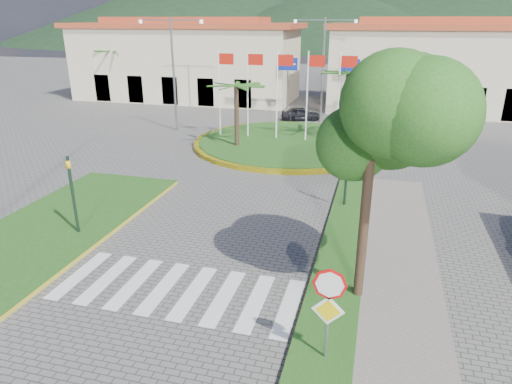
% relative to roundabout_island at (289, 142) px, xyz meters
% --- Properties ---
extents(ground, '(160.00, 160.00, 0.00)m').
position_rel_roundabout_island_xyz_m(ground, '(-0.00, -22.00, -0.17)').
color(ground, '#64615F').
rests_on(ground, ground).
extents(sidewalk_right, '(4.00, 28.00, 0.15)m').
position_rel_roundabout_island_xyz_m(sidewalk_right, '(6.00, -20.00, -0.10)').
color(sidewalk_right, gray).
rests_on(sidewalk_right, ground).
extents(verge_right, '(1.60, 28.00, 0.18)m').
position_rel_roundabout_island_xyz_m(verge_right, '(4.80, -20.00, -0.08)').
color(verge_right, '#1D4D16').
rests_on(verge_right, ground).
extents(median_left, '(5.00, 14.00, 0.18)m').
position_rel_roundabout_island_xyz_m(median_left, '(-6.50, -16.00, -0.08)').
color(median_left, '#1D4D16').
rests_on(median_left, ground).
extents(crosswalk, '(8.00, 3.00, 0.01)m').
position_rel_roundabout_island_xyz_m(crosswalk, '(-0.00, -18.00, -0.17)').
color(crosswalk, silver).
rests_on(crosswalk, ground).
extents(roundabout_island, '(12.70, 12.70, 6.00)m').
position_rel_roundabout_island_xyz_m(roundabout_island, '(0.00, 0.00, 0.00)').
color(roundabout_island, yellow).
rests_on(roundabout_island, ground).
extents(stop_sign, '(0.80, 0.11, 2.65)m').
position_rel_roundabout_island_xyz_m(stop_sign, '(4.90, -20.04, 1.62)').
color(stop_sign, slate).
rests_on(stop_sign, ground).
extents(deciduous_tree, '(3.60, 3.60, 6.80)m').
position_rel_roundabout_island_xyz_m(deciduous_tree, '(5.50, -17.00, 5.00)').
color(deciduous_tree, black).
rests_on(deciduous_tree, ground).
extents(traffic_light_left, '(0.15, 0.18, 3.20)m').
position_rel_roundabout_island_xyz_m(traffic_light_left, '(-5.20, -15.50, 1.77)').
color(traffic_light_left, black).
rests_on(traffic_light_left, ground).
extents(traffic_light_right, '(0.15, 0.18, 3.20)m').
position_rel_roundabout_island_xyz_m(traffic_light_right, '(4.50, -10.00, 1.77)').
color(traffic_light_right, black).
rests_on(traffic_light_right, ground).
extents(traffic_light_far, '(0.18, 0.15, 3.20)m').
position_rel_roundabout_island_xyz_m(traffic_light_far, '(8.00, 4.00, 1.77)').
color(traffic_light_far, black).
rests_on(traffic_light_far, ground).
extents(direction_sign_west, '(1.60, 0.14, 5.20)m').
position_rel_roundabout_island_xyz_m(direction_sign_west, '(-2.00, 8.97, 3.36)').
color(direction_sign_west, slate).
rests_on(direction_sign_west, ground).
extents(direction_sign_east, '(1.60, 0.14, 5.20)m').
position_rel_roundabout_island_xyz_m(direction_sign_east, '(3.00, 8.97, 3.36)').
color(direction_sign_east, slate).
rests_on(direction_sign_east, ground).
extents(street_lamp_centre, '(4.80, 0.16, 8.00)m').
position_rel_roundabout_island_xyz_m(street_lamp_centre, '(1.00, 8.00, 4.32)').
color(street_lamp_centre, slate).
rests_on(street_lamp_centre, ground).
extents(street_lamp_west, '(4.80, 0.16, 8.00)m').
position_rel_roundabout_island_xyz_m(street_lamp_west, '(-9.00, 2.00, 4.32)').
color(street_lamp_west, slate).
rests_on(street_lamp_west, ground).
extents(building_left, '(23.32, 9.54, 8.05)m').
position_rel_roundabout_island_xyz_m(building_left, '(-14.00, 16.00, 3.73)').
color(building_left, beige).
rests_on(building_left, ground).
extents(building_right, '(19.08, 9.54, 8.05)m').
position_rel_roundabout_island_xyz_m(building_right, '(10.00, 16.00, 3.73)').
color(building_right, beige).
rests_on(building_right, ground).
extents(hill_far_west, '(140.00, 140.00, 22.00)m').
position_rel_roundabout_island_xyz_m(hill_far_west, '(-55.00, 118.00, 10.83)').
color(hill_far_west, black).
rests_on(hill_far_west, ground).
extents(hill_near_back, '(110.00, 110.00, 16.00)m').
position_rel_roundabout_island_xyz_m(hill_near_back, '(-10.00, 108.00, 7.83)').
color(hill_near_back, black).
rests_on(hill_near_back, ground).
extents(white_van, '(4.08, 2.15, 1.09)m').
position_rel_roundabout_island_xyz_m(white_van, '(-10.43, 14.34, 0.37)').
color(white_van, silver).
rests_on(white_van, ground).
extents(car_dark_a, '(3.45, 2.19, 1.09)m').
position_rel_roundabout_island_xyz_m(car_dark_a, '(-0.64, 8.00, 0.37)').
color(car_dark_a, black).
rests_on(car_dark_a, ground).
extents(car_dark_b, '(3.35, 1.34, 1.08)m').
position_rel_roundabout_island_xyz_m(car_dark_b, '(5.87, 10.76, 0.37)').
color(car_dark_b, black).
rests_on(car_dark_b, ground).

